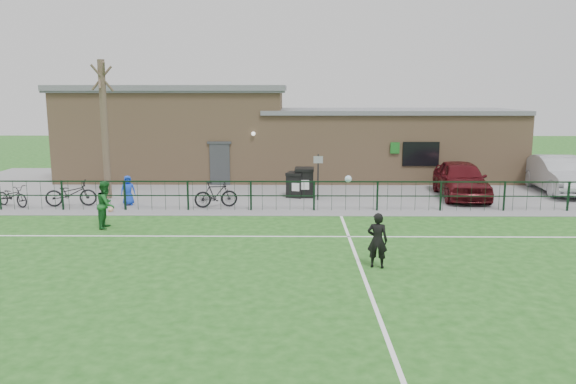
{
  "coord_description": "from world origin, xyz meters",
  "views": [
    {
      "loc": [
        0.19,
        -13.78,
        4.72
      ],
      "look_at": [
        0.0,
        5.0,
        1.3
      ],
      "focal_mm": 35.0,
      "sensor_mm": 36.0,
      "label": 1
    }
  ],
  "objects_px": {
    "car_maroon": "(461,179)",
    "ball_ground": "(111,209)",
    "bare_tree": "(105,130)",
    "spectator_child": "(128,190)",
    "car_silver": "(558,174)",
    "bicycle_c": "(71,193)",
    "sign_post": "(318,177)",
    "bicycle_a": "(12,196)",
    "wheelie_bin_right": "(304,183)",
    "wheelie_bin_left": "(296,186)",
    "outfield_player": "(106,204)",
    "bicycle_d": "(216,195)"
  },
  "relations": [
    {
      "from": "wheelie_bin_right",
      "to": "ball_ground",
      "type": "distance_m",
      "value": 8.34
    },
    {
      "from": "wheelie_bin_left",
      "to": "spectator_child",
      "type": "relative_size",
      "value": 0.83
    },
    {
      "from": "bicycle_d",
      "to": "car_silver",
      "type": "bearing_deg",
      "value": -90.78
    },
    {
      "from": "spectator_child",
      "to": "ball_ground",
      "type": "relative_size",
      "value": 5.72
    },
    {
      "from": "bicycle_d",
      "to": "spectator_child",
      "type": "bearing_deg",
      "value": 69.8
    },
    {
      "from": "sign_post",
      "to": "spectator_child",
      "type": "relative_size",
      "value": 1.63
    },
    {
      "from": "sign_post",
      "to": "outfield_player",
      "type": "height_order",
      "value": "sign_post"
    },
    {
      "from": "car_silver",
      "to": "wheelie_bin_right",
      "type": "bearing_deg",
      "value": -170.17
    },
    {
      "from": "sign_post",
      "to": "ball_ground",
      "type": "relative_size",
      "value": 9.29
    },
    {
      "from": "bare_tree",
      "to": "sign_post",
      "type": "distance_m",
      "value": 9.46
    },
    {
      "from": "sign_post",
      "to": "car_maroon",
      "type": "xyz_separation_m",
      "value": [
        6.36,
        0.67,
        -0.19
      ]
    },
    {
      "from": "bicycle_c",
      "to": "bicycle_d",
      "type": "height_order",
      "value": "bicycle_c"
    },
    {
      "from": "bare_tree",
      "to": "car_maroon",
      "type": "xyz_separation_m",
      "value": [
        15.6,
        0.3,
        -2.17
      ]
    },
    {
      "from": "outfield_player",
      "to": "ball_ground",
      "type": "distance_m",
      "value": 2.68
    },
    {
      "from": "wheelie_bin_right",
      "to": "bicycle_a",
      "type": "distance_m",
      "value": 12.2
    },
    {
      "from": "car_maroon",
      "to": "car_silver",
      "type": "bearing_deg",
      "value": 18.88
    },
    {
      "from": "bicycle_c",
      "to": "wheelie_bin_right",
      "type": "bearing_deg",
      "value": -86.13
    },
    {
      "from": "sign_post",
      "to": "car_maroon",
      "type": "relative_size",
      "value": 0.42
    },
    {
      "from": "car_maroon",
      "to": "ball_ground",
      "type": "distance_m",
      "value": 14.94
    },
    {
      "from": "wheelie_bin_right",
      "to": "wheelie_bin_left",
      "type": "bearing_deg",
      "value": -163.29
    },
    {
      "from": "bare_tree",
      "to": "bicycle_c",
      "type": "distance_m",
      "value": 3.18
    },
    {
      "from": "bare_tree",
      "to": "wheelie_bin_left",
      "type": "xyz_separation_m",
      "value": [
        8.28,
        0.32,
        -2.47
      ]
    },
    {
      "from": "wheelie_bin_right",
      "to": "ball_ground",
      "type": "xyz_separation_m",
      "value": [
        -7.66,
        -3.26,
        -0.52
      ]
    },
    {
      "from": "car_maroon",
      "to": "bicycle_d",
      "type": "distance_m",
      "value": 10.8
    },
    {
      "from": "sign_post",
      "to": "spectator_child",
      "type": "xyz_separation_m",
      "value": [
        -7.9,
        -1.17,
        -0.39
      ]
    },
    {
      "from": "ball_ground",
      "to": "wheelie_bin_left",
      "type": "bearing_deg",
      "value": 23.52
    },
    {
      "from": "sign_post",
      "to": "bicycle_c",
      "type": "distance_m",
      "value": 10.29
    },
    {
      "from": "sign_post",
      "to": "wheelie_bin_right",
      "type": "bearing_deg",
      "value": 126.0
    },
    {
      "from": "sign_post",
      "to": "bicycle_a",
      "type": "distance_m",
      "value": 12.66
    },
    {
      "from": "outfield_player",
      "to": "ball_ground",
      "type": "bearing_deg",
      "value": 13.74
    },
    {
      "from": "car_silver",
      "to": "bicycle_c",
      "type": "distance_m",
      "value": 21.71
    },
    {
      "from": "wheelie_bin_left",
      "to": "bicycle_c",
      "type": "xyz_separation_m",
      "value": [
        -9.21,
        -2.12,
        0.02
      ]
    },
    {
      "from": "bare_tree",
      "to": "outfield_player",
      "type": "distance_m",
      "value": 6.01
    },
    {
      "from": "car_maroon",
      "to": "outfield_player",
      "type": "xyz_separation_m",
      "value": [
        -13.9,
        -5.64,
        -0.01
      ]
    },
    {
      "from": "wheelie_bin_left",
      "to": "car_silver",
      "type": "xyz_separation_m",
      "value": [
        12.22,
        1.29,
        0.33
      ]
    },
    {
      "from": "car_silver",
      "to": "bicycle_d",
      "type": "height_order",
      "value": "car_silver"
    },
    {
      "from": "car_silver",
      "to": "bicycle_a",
      "type": "height_order",
      "value": "car_silver"
    },
    {
      "from": "bicycle_a",
      "to": "ball_ground",
      "type": "bearing_deg",
      "value": -77.48
    },
    {
      "from": "car_silver",
      "to": "bicycle_d",
      "type": "bearing_deg",
      "value": -162.9
    },
    {
      "from": "car_silver",
      "to": "bicycle_a",
      "type": "bearing_deg",
      "value": -167.54
    },
    {
      "from": "car_silver",
      "to": "bicycle_a",
      "type": "relative_size",
      "value": 3.02
    },
    {
      "from": "car_silver",
      "to": "wheelie_bin_left",
      "type": "bearing_deg",
      "value": -169.88
    },
    {
      "from": "wheelie_bin_right",
      "to": "sign_post",
      "type": "relative_size",
      "value": 0.6
    },
    {
      "from": "spectator_child",
      "to": "bare_tree",
      "type": "bearing_deg",
      "value": 111.84
    },
    {
      "from": "sign_post",
      "to": "car_silver",
      "type": "height_order",
      "value": "sign_post"
    },
    {
      "from": "bicycle_c",
      "to": "bicycle_d",
      "type": "distance_m",
      "value": 5.98
    },
    {
      "from": "bare_tree",
      "to": "spectator_child",
      "type": "height_order",
      "value": "bare_tree"
    },
    {
      "from": "bicycle_c",
      "to": "bare_tree",
      "type": "bearing_deg",
      "value": -36.61
    },
    {
      "from": "bare_tree",
      "to": "spectator_child",
      "type": "xyz_separation_m",
      "value": [
        1.34,
        -1.55,
        -2.37
      ]
    },
    {
      "from": "wheelie_bin_right",
      "to": "spectator_child",
      "type": "xyz_separation_m",
      "value": [
        -7.33,
        -1.96,
        0.01
      ]
    }
  ]
}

